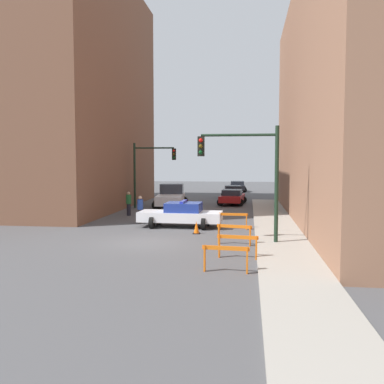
# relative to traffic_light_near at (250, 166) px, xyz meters

# --- Properties ---
(ground_plane) EXTENTS (120.00, 120.00, 0.00)m
(ground_plane) POSITION_rel_traffic_light_near_xyz_m (-4.73, -0.36, -3.53)
(ground_plane) COLOR #4C4C4F
(sidewalk_right) EXTENTS (2.40, 44.00, 0.12)m
(sidewalk_right) POSITION_rel_traffic_light_near_xyz_m (1.47, -0.36, -3.47)
(sidewalk_right) COLOR #9E998E
(sidewalk_right) RESTS_ON ground_plane
(building_corner_left) EXTENTS (14.00, 20.00, 18.41)m
(building_corner_left) POSITION_rel_traffic_light_near_xyz_m (-16.73, 13.64, 5.67)
(building_corner_left) COLOR brown
(building_corner_left) RESTS_ON ground_plane
(traffic_light_near) EXTENTS (3.64, 0.35, 5.20)m
(traffic_light_near) POSITION_rel_traffic_light_near_xyz_m (0.00, 0.00, 0.00)
(traffic_light_near) COLOR black
(traffic_light_near) RESTS_ON sidewalk_right
(traffic_light_far) EXTENTS (3.44, 0.35, 5.20)m
(traffic_light_far) POSITION_rel_traffic_light_near_xyz_m (-8.03, 13.89, -0.13)
(traffic_light_far) COLOR black
(traffic_light_far) RESTS_ON ground_plane
(police_car) EXTENTS (4.76, 2.46, 1.52)m
(police_car) POSITION_rel_traffic_light_near_xyz_m (-3.87, 4.55, -2.81)
(police_car) COLOR white
(police_car) RESTS_ON ground_plane
(white_truck) EXTENTS (2.98, 5.57, 1.90)m
(white_truck) POSITION_rel_traffic_light_near_xyz_m (-6.28, 14.47, -2.62)
(white_truck) COLOR silver
(white_truck) RESTS_ON ground_plane
(parked_car_near) EXTENTS (2.50, 4.43, 1.31)m
(parked_car_near) POSITION_rel_traffic_light_near_xyz_m (-1.47, 17.60, -2.86)
(parked_car_near) COLOR maroon
(parked_car_near) RESTS_ON ground_plane
(parked_car_mid) EXTENTS (2.53, 4.45, 1.31)m
(parked_car_mid) POSITION_rel_traffic_light_near_xyz_m (-1.66, 23.72, -2.86)
(parked_car_mid) COLOR black
(parked_car_mid) RESTS_ON ground_plane
(parked_car_far) EXTENTS (2.40, 4.37, 1.31)m
(parked_car_far) POSITION_rel_traffic_light_near_xyz_m (-1.47, 33.54, -2.86)
(parked_car_far) COLOR black
(parked_car_far) RESTS_ON ground_plane
(pedestrian_crossing) EXTENTS (0.37, 0.37, 1.66)m
(pedestrian_crossing) POSITION_rel_traffic_light_near_xyz_m (-6.58, 5.75, -2.67)
(pedestrian_crossing) COLOR #382D23
(pedestrian_crossing) RESTS_ON ground_plane
(pedestrian_corner) EXTENTS (0.50, 0.50, 1.66)m
(pedestrian_corner) POSITION_rel_traffic_light_near_xyz_m (-8.28, 9.13, -2.67)
(pedestrian_corner) COLOR black
(pedestrian_corner) RESTS_ON ground_plane
(barrier_front) EXTENTS (1.60, 0.28, 0.90)m
(barrier_front) POSITION_rel_traffic_light_near_xyz_m (-0.81, -5.18, -2.91)
(barrier_front) COLOR orange
(barrier_front) RESTS_ON ground_plane
(barrier_mid) EXTENTS (1.59, 0.35, 0.90)m
(barrier_mid) POSITION_rel_traffic_light_near_xyz_m (-0.47, -3.01, -2.91)
(barrier_mid) COLOR orange
(barrier_mid) RESTS_ON ground_plane
(barrier_back) EXTENTS (1.58, 0.46, 0.90)m
(barrier_back) POSITION_rel_traffic_light_near_xyz_m (-0.68, -0.32, -2.91)
(barrier_back) COLOR orange
(barrier_back) RESTS_ON ground_plane
(barrier_corner) EXTENTS (1.60, 0.20, 0.90)m
(barrier_corner) POSITION_rel_traffic_light_near_xyz_m (-0.89, 4.06, -2.91)
(barrier_corner) COLOR orange
(barrier_corner) RESTS_ON ground_plane
(traffic_cone) EXTENTS (0.36, 0.36, 0.66)m
(traffic_cone) POSITION_rel_traffic_light_near_xyz_m (-2.73, 2.38, -3.21)
(traffic_cone) COLOR black
(traffic_cone) RESTS_ON ground_plane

